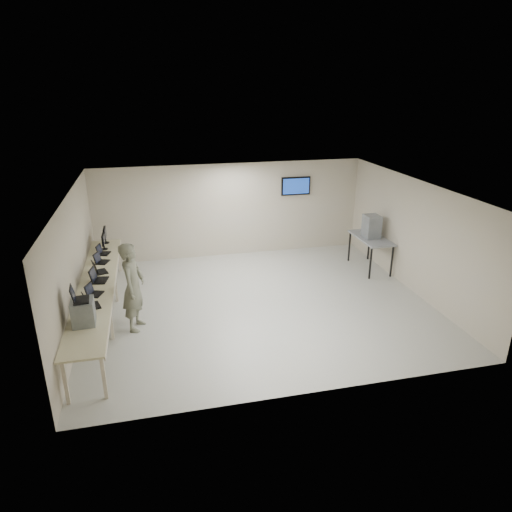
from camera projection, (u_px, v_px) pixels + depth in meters
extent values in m
cube|color=#BAB9AD|center=(258.00, 303.00, 10.97)|extent=(8.00, 7.00, 0.01)
cube|color=white|center=(258.00, 189.00, 9.98)|extent=(8.00, 7.00, 0.01)
cube|color=#BCAF91|center=(231.00, 210.00, 13.66)|extent=(8.00, 0.01, 2.80)
cube|color=#BCAF91|center=(309.00, 321.00, 7.29)|extent=(8.00, 0.01, 2.80)
cube|color=#BCAF91|center=(74.00, 264.00, 9.62)|extent=(0.01, 7.00, 2.80)
cube|color=#BCAF91|center=(414.00, 236.00, 11.33)|extent=(0.01, 7.00, 2.80)
cube|color=black|center=(295.00, 186.00, 13.84)|extent=(0.15, 0.04, 0.15)
cube|color=black|center=(296.00, 186.00, 13.80)|extent=(0.90, 0.06, 0.55)
cube|color=navy|center=(296.00, 186.00, 13.77)|extent=(0.82, 0.01, 0.47)
cube|color=#D1C58B|center=(97.00, 284.00, 9.89)|extent=(0.75, 6.00, 0.04)
cube|color=beige|center=(115.00, 284.00, 9.98)|extent=(0.02, 6.00, 0.06)
cube|color=beige|center=(65.00, 382.00, 7.40)|extent=(0.06, 0.06, 0.86)
cube|color=beige|center=(104.00, 377.00, 7.52)|extent=(0.06, 0.06, 0.86)
cube|color=beige|center=(80.00, 324.00, 9.17)|extent=(0.06, 0.06, 0.86)
cube|color=beige|center=(111.00, 321.00, 9.30)|extent=(0.06, 0.06, 0.86)
cube|color=beige|center=(89.00, 287.00, 10.81)|extent=(0.06, 0.06, 0.86)
cube|color=beige|center=(116.00, 285.00, 10.94)|extent=(0.06, 0.06, 0.86)
cube|color=beige|center=(97.00, 259.00, 12.58)|extent=(0.06, 0.06, 0.86)
cube|color=beige|center=(119.00, 257.00, 12.71)|extent=(0.06, 0.06, 0.86)
cube|color=gray|center=(83.00, 312.00, 8.16)|extent=(0.41, 0.46, 0.46)
cube|color=black|center=(81.00, 300.00, 8.07)|extent=(0.29, 0.38, 0.02)
cube|color=black|center=(72.00, 293.00, 7.99)|extent=(0.10, 0.35, 0.26)
cube|color=black|center=(73.00, 293.00, 7.99)|extent=(0.07, 0.30, 0.22)
cube|color=black|center=(93.00, 306.00, 8.86)|extent=(0.35, 0.41, 0.02)
cube|color=black|center=(85.00, 300.00, 8.79)|extent=(0.16, 0.34, 0.25)
cube|color=black|center=(86.00, 300.00, 8.79)|extent=(0.13, 0.29, 0.21)
cube|color=black|center=(96.00, 294.00, 9.36)|extent=(0.33, 0.38, 0.02)
cube|color=black|center=(89.00, 289.00, 9.29)|extent=(0.16, 0.31, 0.23)
cube|color=black|center=(90.00, 289.00, 9.29)|extent=(0.13, 0.27, 0.19)
cube|color=black|center=(100.00, 280.00, 10.01)|extent=(0.35, 0.44, 0.02)
cube|color=black|center=(93.00, 274.00, 9.92)|extent=(0.14, 0.38, 0.28)
cube|color=black|center=(94.00, 274.00, 9.93)|extent=(0.11, 0.33, 0.24)
cube|color=black|center=(101.00, 272.00, 10.47)|extent=(0.35, 0.41, 0.02)
cube|color=black|center=(94.00, 267.00, 10.39)|extent=(0.17, 0.34, 0.25)
cube|color=black|center=(95.00, 267.00, 10.39)|extent=(0.14, 0.29, 0.21)
cube|color=black|center=(103.00, 262.00, 11.03)|extent=(0.34, 0.39, 0.02)
cube|color=black|center=(97.00, 257.00, 10.96)|extent=(0.16, 0.32, 0.24)
cube|color=black|center=(98.00, 257.00, 10.97)|extent=(0.13, 0.28, 0.20)
cube|color=black|center=(105.00, 254.00, 11.59)|extent=(0.32, 0.38, 0.02)
cube|color=black|center=(99.00, 249.00, 11.52)|extent=(0.14, 0.31, 0.23)
cube|color=black|center=(100.00, 249.00, 11.52)|extent=(0.12, 0.27, 0.19)
cylinder|color=black|center=(104.00, 249.00, 11.92)|extent=(0.18, 0.18, 0.01)
cube|color=black|center=(104.00, 246.00, 11.89)|extent=(0.04, 0.03, 0.15)
cube|color=black|center=(103.00, 240.00, 11.82)|extent=(0.05, 0.41, 0.27)
cube|color=black|center=(104.00, 239.00, 11.83)|extent=(0.00, 0.37, 0.23)
cylinder|color=black|center=(106.00, 243.00, 12.39)|extent=(0.19, 0.19, 0.01)
cube|color=black|center=(105.00, 240.00, 12.36)|extent=(0.04, 0.03, 0.15)
cube|color=black|center=(105.00, 233.00, 12.29)|extent=(0.05, 0.43, 0.29)
cube|color=black|center=(106.00, 233.00, 12.29)|extent=(0.00, 0.40, 0.25)
imported|color=#5B6050|center=(133.00, 287.00, 9.55)|extent=(0.65, 0.81, 1.94)
cube|color=gray|center=(371.00, 238.00, 12.73)|extent=(0.73, 1.56, 0.04)
cube|color=black|center=(370.00, 263.00, 12.21)|extent=(0.04, 0.04, 0.90)
cube|color=black|center=(349.00, 247.00, 13.45)|extent=(0.04, 0.04, 0.90)
cube|color=black|center=(392.00, 261.00, 12.34)|extent=(0.04, 0.04, 0.90)
cube|color=black|center=(369.00, 245.00, 13.58)|extent=(0.04, 0.04, 0.90)
cube|color=gray|center=(371.00, 234.00, 12.68)|extent=(0.40, 0.45, 0.21)
cube|color=gray|center=(372.00, 226.00, 12.61)|extent=(0.40, 0.45, 0.21)
cube|color=gray|center=(372.00, 219.00, 12.53)|extent=(0.40, 0.45, 0.21)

